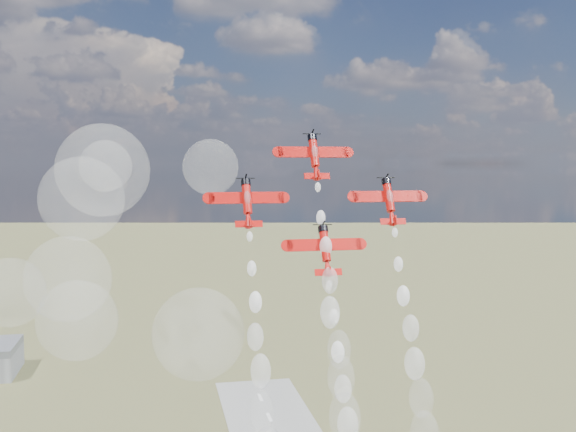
{
  "coord_description": "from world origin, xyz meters",
  "views": [
    {
      "loc": [
        -37.89,
        -113.27,
        87.5
      ],
      "look_at": [
        -13.62,
        8.49,
        77.85
      ],
      "focal_mm": 42.0,
      "sensor_mm": 36.0,
      "label": 1
    }
  ],
  "objects_px": {
    "plane_right": "(389,200)",
    "plane_slot": "(325,249)",
    "plane_left": "(247,202)",
    "plane_lead": "(314,155)"
  },
  "relations": [
    {
      "from": "plane_right",
      "to": "plane_slot",
      "type": "bearing_deg",
      "value": -162.15
    },
    {
      "from": "plane_left",
      "to": "plane_right",
      "type": "xyz_separation_m",
      "value": [
        27.29,
        0.0,
        0.0
      ]
    },
    {
      "from": "plane_right",
      "to": "plane_left",
      "type": "bearing_deg",
      "value": 180.0
    },
    {
      "from": "plane_left",
      "to": "plane_right",
      "type": "distance_m",
      "value": 27.29
    },
    {
      "from": "plane_left",
      "to": "plane_right",
      "type": "bearing_deg",
      "value": 0.0
    },
    {
      "from": "plane_lead",
      "to": "plane_slot",
      "type": "bearing_deg",
      "value": -90.0
    },
    {
      "from": "plane_right",
      "to": "plane_slot",
      "type": "relative_size",
      "value": 1.0
    },
    {
      "from": "plane_slot",
      "to": "plane_left",
      "type": "bearing_deg",
      "value": 162.15
    },
    {
      "from": "plane_left",
      "to": "plane_slot",
      "type": "relative_size",
      "value": 1.0
    },
    {
      "from": "plane_lead",
      "to": "plane_slot",
      "type": "distance_m",
      "value": 19.1
    }
  ]
}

